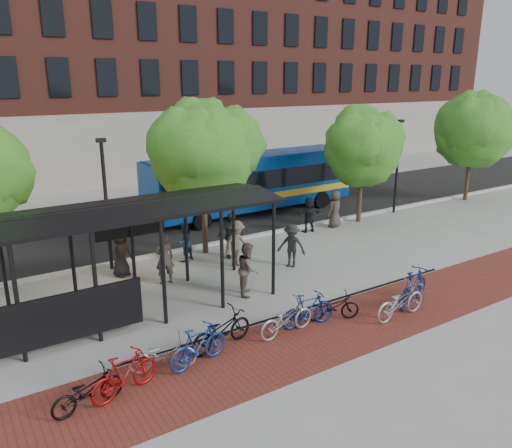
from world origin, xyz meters
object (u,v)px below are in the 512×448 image
lamp_post_right (397,164)px  bike_10 (400,301)px  tree_b (204,149)px  bus (253,180)px  bike_2 (163,354)px  pedestrian_2 (184,242)px  bike_4 (221,330)px  pedestrian_5 (309,215)px  tree_d (474,127)px  pedestrian_4 (230,235)px  pedestrian_3 (237,244)px  bike_3 (198,346)px  bike_6 (286,318)px  pedestrian_0 (121,253)px  pedestrian_9 (292,246)px  bike_0 (88,391)px  pedestrian_6 (335,209)px  lamp_post_left (106,201)px  bus_shelter (108,225)px  bike_11 (413,287)px  bike_1 (125,374)px  pedestrian_1 (164,258)px  pedestrian_8 (248,269)px  tree_c (363,144)px  bike_7 (308,310)px

lamp_post_right → bike_10: lamp_post_right is taller
tree_b → bus: 7.29m
bike_2 → pedestrian_2: size_ratio=1.05×
bike_4 → pedestrian_5: (8.92, 7.33, 0.33)m
tree_d → pedestrian_4: (-17.48, -1.15, -3.51)m
pedestrian_3 → pedestrian_4: 1.09m
bike_3 → bike_6: (2.89, 0.08, -0.04)m
pedestrian_0 → pedestrian_9: bearing=-50.7°
bike_0 → bike_4: bike_4 is taller
bike_10 → pedestrian_6: size_ratio=1.11×
tree_b → bike_2: size_ratio=3.72×
lamp_post_left → bike_0: bearing=-110.4°
lamp_post_right → bus_shelter: bearing=-166.6°
bike_11 → pedestrian_4: pedestrian_4 is taller
tree_b → bike_2: 10.01m
bike_0 → bike_10: bearing=-104.7°
bike_1 → pedestrian_2: size_ratio=1.10×
pedestrian_1 → tree_b: bearing=-135.8°
bike_2 → bike_11: size_ratio=0.84×
pedestrian_3 → pedestrian_8: 2.73m
bike_11 → pedestrian_0: size_ratio=1.13×
bus_shelter → pedestrian_2: bus_shelter is taller
lamp_post_left → bike_2: lamp_post_left is taller
pedestrian_6 → pedestrian_4: bearing=-6.2°
bus_shelter → pedestrian_5: bus_shelter is taller
bike_4 → tree_d: bearing=-81.5°
bike_11 → pedestrian_2: (-4.61, 7.86, 0.20)m
pedestrian_0 → pedestrian_9: (5.98, -2.73, -0.03)m
pedestrian_1 → pedestrian_4: bearing=-155.9°
pedestrian_4 → pedestrian_9: size_ratio=1.09×
bike_11 → bike_0: bearing=71.7°
tree_b → lamp_post_left: 4.45m
lamp_post_right → bike_1: 20.14m
tree_c → bike_4: tree_c is taller
lamp_post_right → bike_0: size_ratio=2.96×
bus_shelter → pedestrian_5: 11.63m
tree_c → bike_1: tree_c is taller
lamp_post_right → bike_1: (-18.21, -8.31, -2.20)m
bike_2 → bike_10: (7.42, -1.22, 0.09)m
pedestrian_0 → pedestrian_3: (4.18, -1.50, 0.03)m
bike_2 → pedestrian_2: pedestrian_2 is taller
pedestrian_0 → pedestrian_8: size_ratio=0.98×
tree_d → pedestrian_5: 12.95m
pedestrian_6 → bus_shelter: bearing=1.7°
bus_shelter → tree_b: 6.64m
bus_shelter → tree_c: tree_c is taller
pedestrian_0 → bus_shelter: bearing=-138.0°
tree_c → lamp_post_right: bearing=4.9°
bike_7 → pedestrian_8: (-0.28, 2.99, 0.39)m
tree_c → bike_3: tree_c is taller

